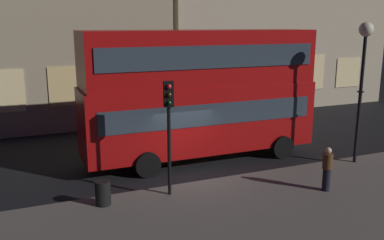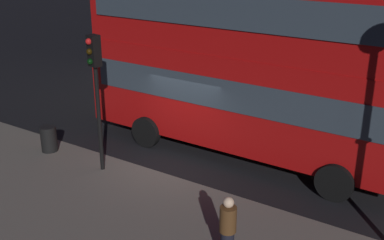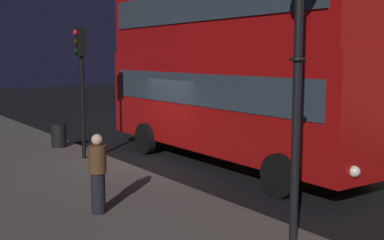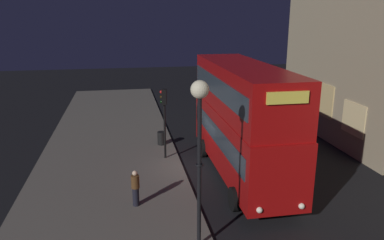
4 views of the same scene
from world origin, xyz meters
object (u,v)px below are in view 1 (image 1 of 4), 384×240
at_px(traffic_light_near_kerb, 169,114).
at_px(litter_bin, 103,193).
at_px(pedestrian, 327,169).
at_px(street_lamp, 364,54).
at_px(double_decker_bus, 200,89).

xyz_separation_m(traffic_light_near_kerb, litter_bin, (-2.29, 0.05, -2.43)).
bearing_deg(pedestrian, street_lamp, 132.42).
xyz_separation_m(double_decker_bus, street_lamp, (5.76, -3.33, 1.54)).
distance_m(double_decker_bus, litter_bin, 6.62).
bearing_deg(litter_bin, double_decker_bus, 34.87).
relative_size(street_lamp, pedestrian, 3.69).
bearing_deg(traffic_light_near_kerb, pedestrian, -8.13).
distance_m(traffic_light_near_kerb, pedestrian, 5.87).
distance_m(double_decker_bus, street_lamp, 6.83).
relative_size(double_decker_bus, traffic_light_near_kerb, 2.62).
height_order(street_lamp, pedestrian, street_lamp).
relative_size(traffic_light_near_kerb, pedestrian, 2.49).
distance_m(double_decker_bus, pedestrian, 6.31).
bearing_deg(pedestrian, traffic_light_near_kerb, -98.98).
height_order(pedestrian, litter_bin, pedestrian).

